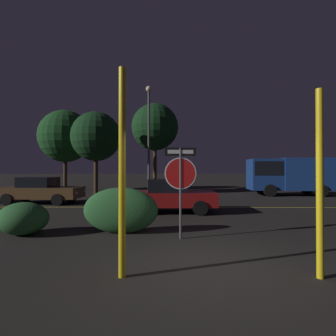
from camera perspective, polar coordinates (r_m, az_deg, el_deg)
The scene contains 14 objects.
ground_plane at distance 5.20m, azimuth 9.25°, elevation -20.85°, with size 260.00×260.00×0.00m, color black.
road_center_stripe at distance 12.91m, azimuth 3.91°, elevation -8.53°, with size 35.33×0.12×0.01m, color gold.
stop_sign at distance 6.93m, azimuth 2.73°, elevation -1.37°, with size 0.85×0.10×2.41m.
yellow_pole_left at distance 4.51m, azimuth -9.96°, elevation -0.84°, with size 0.12×0.12×3.56m, color yellow.
yellow_pole_right at distance 5.09m, azimuth 30.15°, elevation -2.86°, with size 0.12×0.12×3.19m, color yellow.
hedge_bush_0 at distance 8.51m, azimuth -29.00°, elevation -9.59°, with size 1.39×1.18×0.91m, color #2D6633.
hedge_bush_1 at distance 7.73m, azimuth -10.23°, elevation -9.06°, with size 2.15×0.72×1.31m, color #2D6633.
passing_car_1 at distance 15.97m, azimuth -26.03°, elevation -4.38°, with size 4.48×2.01×1.43m.
passing_car_2 at distance 11.34m, azimuth 0.28°, elevation -6.06°, with size 4.00×1.92×1.44m.
delivery_truck at distance 20.74m, azimuth 24.46°, elevation -1.16°, with size 5.76×2.56×2.67m.
street_lamp at distance 19.58m, azimuth -4.21°, elevation 8.93°, with size 0.44×0.44×8.04m.
tree_0 at distance 25.33m, azimuth -21.44°, elevation 6.42°, with size 4.66×4.66×7.18m.
tree_1 at distance 23.42m, azimuth -2.87°, elevation 8.85°, with size 4.13×4.13×7.70m.
tree_2 at distance 20.60m, azimuth -15.40°, elevation 6.59°, with size 3.72×3.72×6.22m.
Camera 1 is at (-0.73, -4.82, 1.81)m, focal length 28.00 mm.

